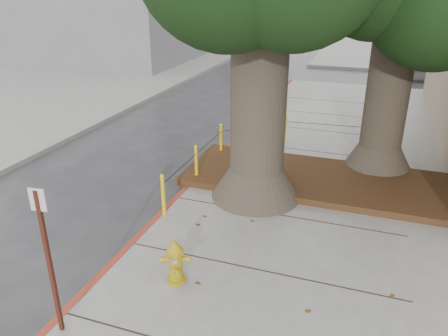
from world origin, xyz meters
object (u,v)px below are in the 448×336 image
Objects in this scene: signpost at (48,255)px; car_silver at (417,68)px; car_dark at (154,52)px; fire_hydrant at (176,262)px.

car_silver is (5.63, 20.56, -0.80)m from signpost.
fire_hydrant is at bearing -62.04° from car_dark.
signpost is (-1.09, -1.54, 0.89)m from fire_hydrant.
car_silver is at bearing 55.44° from fire_hydrant.
car_dark is at bearing 97.59° from fire_hydrant.
fire_hydrant is 0.20× the size of car_dark.
fire_hydrant is 19.55m from car_silver.
fire_hydrant is 2.09m from signpost.
car_silver reaches higher than car_dark.
car_dark is (-15.28, 0.57, -0.06)m from car_silver.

